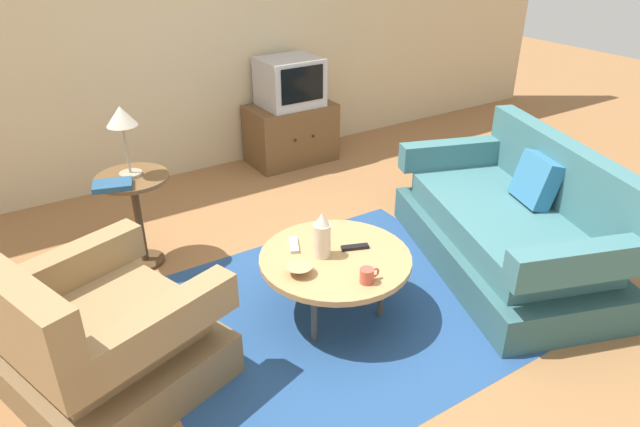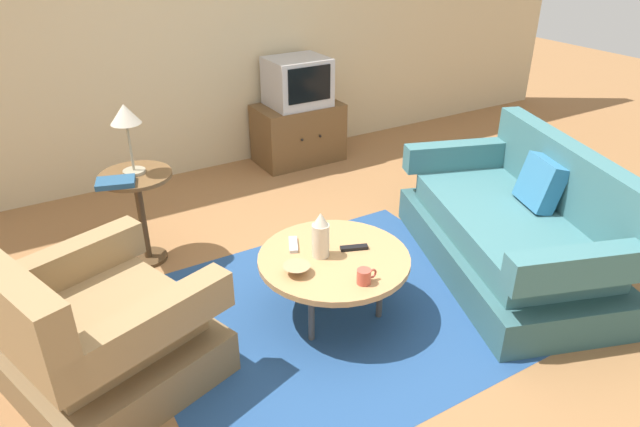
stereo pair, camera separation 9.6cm
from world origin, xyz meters
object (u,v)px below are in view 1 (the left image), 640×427
(tv_remote_silver, at_px, (294,245))
(book, at_px, (113,185))
(tv_remote_dark, at_px, (355,247))
(mug, at_px, (367,275))
(vase, at_px, (322,235))
(bowl, at_px, (299,270))
(couch, at_px, (512,228))
(side_table, at_px, (136,202))
(coffee_table, at_px, (336,260))
(television, at_px, (290,82))
(table_lamp, at_px, (122,122))
(armchair, at_px, (101,342))
(tv_stand, at_px, (291,133))

(tv_remote_silver, height_order, book, book)
(tv_remote_dark, bearing_deg, tv_remote_silver, 164.07)
(mug, xyz_separation_m, tv_remote_silver, (-0.14, 0.52, -0.03))
(vase, relative_size, tv_remote_silver, 1.60)
(mug, xyz_separation_m, bowl, (-0.27, 0.26, -0.02))
(couch, bearing_deg, side_table, 76.25)
(vase, bearing_deg, tv_remote_dark, -11.50)
(mug, distance_m, tv_remote_silver, 0.54)
(coffee_table, height_order, television, television)
(tv_remote_dark, bearing_deg, mug, -94.13)
(bowl, relative_size, book, 0.56)
(side_table, bearing_deg, tv_remote_silver, -56.16)
(table_lamp, relative_size, tv_remote_silver, 2.66)
(television, bearing_deg, side_table, -149.50)
(couch, relative_size, tv_remote_dark, 11.44)
(armchair, relative_size, bowl, 7.62)
(coffee_table, xyz_separation_m, television, (0.99, 2.22, 0.40))
(coffee_table, relative_size, bowl, 5.83)
(coffee_table, relative_size, book, 3.29)
(side_table, distance_m, television, 2.08)
(armchair, distance_m, book, 1.09)
(television, xyz_separation_m, vase, (-1.05, -2.17, -0.24))
(armchair, height_order, book, armchair)
(bowl, relative_size, tv_remote_dark, 0.90)
(coffee_table, xyz_separation_m, bowl, (-0.27, -0.05, 0.05))
(mug, bearing_deg, television, 68.55)
(couch, distance_m, tv_remote_silver, 1.50)
(tv_remote_silver, distance_m, book, 1.18)
(armchair, height_order, tv_remote_silver, armchair)
(side_table, xyz_separation_m, book, (-0.14, -0.11, 0.20))
(couch, relative_size, tv_stand, 2.37)
(television, height_order, book, television)
(tv_stand, height_order, bowl, tv_stand)
(television, bearing_deg, mug, -111.45)
(table_lamp, height_order, vase, table_lamp)
(coffee_table, relative_size, mug, 7.29)
(tv_remote_dark, bearing_deg, bowl, -152.22)
(table_lamp, distance_m, bowl, 1.46)
(side_table, relative_size, bowl, 4.32)
(armchair, distance_m, mug, 1.37)
(tv_stand, bearing_deg, vase, -115.81)
(couch, bearing_deg, bowl, 104.20)
(vase, relative_size, bowl, 1.83)
(tv_remote_dark, bearing_deg, coffee_table, -156.94)
(armchair, distance_m, tv_remote_silver, 1.16)
(coffee_table, bearing_deg, table_lamp, 123.32)
(tv_remote_silver, bearing_deg, table_lamp, 59.26)
(tv_stand, relative_size, tv_remote_dark, 4.83)
(couch, bearing_deg, book, 80.04)
(couch, bearing_deg, table_lamp, 75.82)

